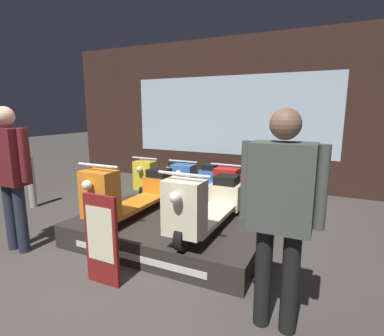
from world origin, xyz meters
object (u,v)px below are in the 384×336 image
(scooter_display_left, at_px, (133,193))
(scooter_display_right, at_px, (208,204))
(scooter_backrow_2, at_px, (237,184))
(person_left_browsing, at_px, (10,168))
(price_sign_board, at_px, (102,240))
(scooter_backrow_0, at_px, (162,176))
(scooter_backrow_1, at_px, (197,180))
(street_bollard, at_px, (31,181))
(person_right_browsing, at_px, (281,204))

(scooter_display_left, height_order, scooter_display_right, same)
(scooter_display_left, distance_m, scooter_backrow_2, 2.31)
(scooter_display_left, distance_m, scooter_display_right, 1.08)
(person_left_browsing, bearing_deg, price_sign_board, -4.53)
(scooter_backrow_0, xyz_separation_m, scooter_backrow_1, (0.82, 0.00, 0.00))
(street_bollard, bearing_deg, scooter_backrow_0, 52.67)
(scooter_display_right, bearing_deg, street_bollard, 176.16)
(scooter_display_left, xyz_separation_m, scooter_backrow_0, (-0.86, 2.15, -0.29))
(street_bollard, bearing_deg, person_right_browsing, -15.21)
(scooter_display_right, height_order, scooter_backrow_1, scooter_display_right)
(scooter_display_right, bearing_deg, scooter_backrow_1, 117.50)
(scooter_backrow_2, bearing_deg, scooter_backrow_1, 180.00)
(scooter_backrow_2, relative_size, price_sign_board, 1.87)
(scooter_backrow_0, height_order, price_sign_board, price_sign_board)
(street_bollard, bearing_deg, scooter_backrow_2, 31.80)
(scooter_backrow_2, bearing_deg, scooter_backrow_0, 180.00)
(scooter_display_left, height_order, scooter_backrow_0, scooter_display_left)
(person_left_browsing, bearing_deg, scooter_display_left, 43.62)
(scooter_display_left, xyz_separation_m, street_bollard, (-2.33, 0.23, -0.14))
(scooter_backrow_0, height_order, scooter_backrow_2, same)
(scooter_backrow_1, xyz_separation_m, person_left_browsing, (-0.97, -3.11, 0.71))
(scooter_display_right, xyz_separation_m, price_sign_board, (-0.66, -1.07, -0.14))
(scooter_display_right, height_order, street_bollard, scooter_display_right)
(scooter_display_left, bearing_deg, person_right_browsing, -25.16)
(street_bollard, bearing_deg, scooter_display_left, -5.61)
(scooter_backrow_0, bearing_deg, street_bollard, -127.33)
(scooter_backrow_0, xyz_separation_m, person_left_browsing, (-0.15, -3.11, 0.71))
(scooter_display_right, height_order, scooter_backrow_2, scooter_display_right)
(scooter_backrow_2, relative_size, person_right_browsing, 1.00)
(price_sign_board, distance_m, street_bollard, 3.04)
(person_right_browsing, distance_m, street_bollard, 4.56)
(scooter_backrow_1, relative_size, scooter_backrow_2, 1.00)
(scooter_display_left, bearing_deg, street_bollard, 174.39)
(scooter_backrow_2, bearing_deg, scooter_display_right, -82.00)
(price_sign_board, bearing_deg, scooter_display_right, 58.57)
(price_sign_board, bearing_deg, scooter_backrow_2, 83.75)
(scooter_backrow_0, relative_size, scooter_backrow_2, 1.00)
(scooter_backrow_1, distance_m, person_left_browsing, 3.33)
(scooter_backrow_1, xyz_separation_m, person_right_browsing, (2.09, -3.11, 0.70))
(person_right_browsing, bearing_deg, scooter_backrow_1, 123.85)
(scooter_display_left, relative_size, scooter_backrow_2, 1.00)
(person_left_browsing, bearing_deg, scooter_display_right, 24.72)
(scooter_backrow_1, height_order, price_sign_board, price_sign_board)
(scooter_display_left, xyz_separation_m, scooter_display_right, (1.08, 0.00, 0.00))
(person_left_browsing, bearing_deg, scooter_backrow_0, 87.28)
(scooter_backrow_2, distance_m, street_bollard, 3.65)
(scooter_backrow_1, xyz_separation_m, street_bollard, (-2.28, -1.92, 0.16))
(scooter_display_right, relative_size, person_right_browsing, 1.00)
(scooter_display_left, relative_size, street_bollard, 1.82)
(scooter_backrow_0, xyz_separation_m, price_sign_board, (1.28, -3.22, 0.15))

